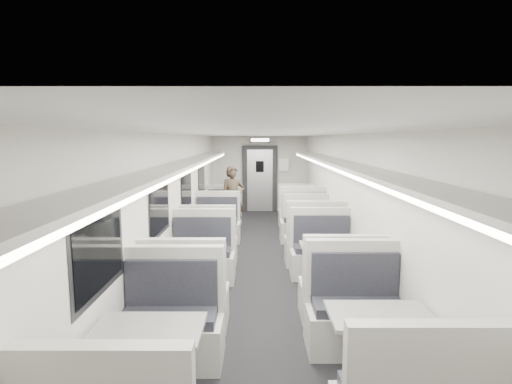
{
  "coord_description": "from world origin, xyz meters",
  "views": [
    {
      "loc": [
        -0.1,
        -6.63,
        2.32
      ],
      "look_at": [
        -0.11,
        1.95,
        1.17
      ],
      "focal_mm": 28.0,
      "sensor_mm": 36.0,
      "label": 1
    }
  ],
  "objects_px": {
    "booth_left_a": "(222,216)",
    "booth_right_c": "(330,269)",
    "booth_left_b": "(213,233)",
    "booth_left_d": "(149,371)",
    "exit_sign": "(260,140)",
    "booth_right_a": "(301,218)",
    "passenger": "(233,199)",
    "booth_right_d": "(379,354)",
    "vestibule_door": "(260,179)",
    "booth_left_c": "(194,274)",
    "booth_right_b": "(310,232)"
  },
  "relations": [
    {
      "from": "booth_left_a",
      "to": "booth_right_c",
      "type": "relative_size",
      "value": 0.92
    },
    {
      "from": "booth_left_b",
      "to": "booth_left_d",
      "type": "height_order",
      "value": "booth_left_d"
    },
    {
      "from": "booth_left_d",
      "to": "booth_right_c",
      "type": "height_order",
      "value": "booth_left_d"
    },
    {
      "from": "booth_left_a",
      "to": "exit_sign",
      "type": "relative_size",
      "value": 3.16
    },
    {
      "from": "booth_left_a",
      "to": "booth_right_a",
      "type": "xyz_separation_m",
      "value": [
        2.0,
        -0.32,
        0.02
      ]
    },
    {
      "from": "booth_left_a",
      "to": "booth_left_d",
      "type": "height_order",
      "value": "booth_left_d"
    },
    {
      "from": "booth_right_a",
      "to": "booth_right_c",
      "type": "height_order",
      "value": "booth_right_c"
    },
    {
      "from": "booth_right_c",
      "to": "exit_sign",
      "type": "relative_size",
      "value": 3.46
    },
    {
      "from": "booth_left_a",
      "to": "booth_left_d",
      "type": "distance_m",
      "value": 6.92
    },
    {
      "from": "booth_right_a",
      "to": "passenger",
      "type": "bearing_deg",
      "value": 173.58
    },
    {
      "from": "booth_left_b",
      "to": "booth_right_a",
      "type": "relative_size",
      "value": 1.02
    },
    {
      "from": "booth_right_d",
      "to": "passenger",
      "type": "xyz_separation_m",
      "value": [
        -1.7,
        6.53,
        0.42
      ]
    },
    {
      "from": "vestibule_door",
      "to": "exit_sign",
      "type": "distance_m",
      "value": 1.33
    },
    {
      "from": "passenger",
      "to": "vestibule_door",
      "type": "relative_size",
      "value": 0.78
    },
    {
      "from": "passenger",
      "to": "vestibule_door",
      "type": "bearing_deg",
      "value": 61.92
    },
    {
      "from": "passenger",
      "to": "booth_left_c",
      "type": "bearing_deg",
      "value": -107.39
    },
    {
      "from": "booth_right_c",
      "to": "booth_left_a",
      "type": "bearing_deg",
      "value": 115.13
    },
    {
      "from": "booth_left_c",
      "to": "booth_right_b",
      "type": "bearing_deg",
      "value": 51.39
    },
    {
      "from": "booth_right_d",
      "to": "booth_right_a",
      "type": "bearing_deg",
      "value": 90.0
    },
    {
      "from": "booth_left_c",
      "to": "booth_right_a",
      "type": "bearing_deg",
      "value": 64.36
    },
    {
      "from": "booth_left_b",
      "to": "vestibule_door",
      "type": "xyz_separation_m",
      "value": [
        1.0,
        4.49,
        0.66
      ]
    },
    {
      "from": "booth_left_c",
      "to": "booth_right_d",
      "type": "bearing_deg",
      "value": -47.35
    },
    {
      "from": "booth_left_c",
      "to": "booth_right_c",
      "type": "xyz_separation_m",
      "value": [
        2.0,
        0.23,
        -0.01
      ]
    },
    {
      "from": "booth_left_d",
      "to": "booth_left_b",
      "type": "bearing_deg",
      "value": 90.0
    },
    {
      "from": "booth_left_b",
      "to": "booth_left_c",
      "type": "distance_m",
      "value": 2.54
    },
    {
      "from": "booth_left_a",
      "to": "exit_sign",
      "type": "height_order",
      "value": "exit_sign"
    },
    {
      "from": "booth_left_d",
      "to": "booth_right_d",
      "type": "distance_m",
      "value": 2.02
    },
    {
      "from": "booth_left_d",
      "to": "booth_right_c",
      "type": "distance_m",
      "value": 3.33
    },
    {
      "from": "booth_right_d",
      "to": "passenger",
      "type": "distance_m",
      "value": 6.76
    },
    {
      "from": "booth_left_d",
      "to": "booth_right_a",
      "type": "height_order",
      "value": "booth_left_d"
    },
    {
      "from": "booth_right_c",
      "to": "booth_left_d",
      "type": "bearing_deg",
      "value": -126.95
    },
    {
      "from": "booth_left_a",
      "to": "booth_right_b",
      "type": "distance_m",
      "value": 2.82
    },
    {
      "from": "booth_left_d",
      "to": "vestibule_door",
      "type": "bearing_deg",
      "value": 83.97
    },
    {
      "from": "booth_left_b",
      "to": "booth_right_d",
      "type": "bearing_deg",
      "value": -66.99
    },
    {
      "from": "booth_right_b",
      "to": "exit_sign",
      "type": "relative_size",
      "value": 3.7
    },
    {
      "from": "booth_right_d",
      "to": "vestibule_door",
      "type": "height_order",
      "value": "vestibule_door"
    },
    {
      "from": "booth_right_c",
      "to": "vestibule_door",
      "type": "relative_size",
      "value": 1.02
    },
    {
      "from": "booth_left_b",
      "to": "booth_right_c",
      "type": "bearing_deg",
      "value": -49.14
    },
    {
      "from": "booth_left_c",
      "to": "booth_right_c",
      "type": "bearing_deg",
      "value": 6.42
    },
    {
      "from": "booth_left_a",
      "to": "booth_right_a",
      "type": "height_order",
      "value": "booth_right_a"
    },
    {
      "from": "booth_right_a",
      "to": "booth_right_d",
      "type": "distance_m",
      "value": 6.34
    },
    {
      "from": "booth_left_c",
      "to": "exit_sign",
      "type": "bearing_deg",
      "value": 81.3
    },
    {
      "from": "exit_sign",
      "to": "booth_right_a",
      "type": "bearing_deg",
      "value": -67.14
    },
    {
      "from": "booth_right_a",
      "to": "booth_right_b",
      "type": "bearing_deg",
      "value": -90.0
    },
    {
      "from": "booth_left_c",
      "to": "vestibule_door",
      "type": "bearing_deg",
      "value": 81.9
    },
    {
      "from": "booth_left_c",
      "to": "booth_right_c",
      "type": "height_order",
      "value": "booth_left_c"
    },
    {
      "from": "booth_left_d",
      "to": "booth_right_b",
      "type": "relative_size",
      "value": 0.97
    },
    {
      "from": "booth_right_a",
      "to": "booth_right_d",
      "type": "relative_size",
      "value": 0.93
    },
    {
      "from": "vestibule_door",
      "to": "exit_sign",
      "type": "height_order",
      "value": "exit_sign"
    },
    {
      "from": "booth_left_d",
      "to": "booth_right_b",
      "type": "distance_m",
      "value": 5.33
    }
  ]
}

